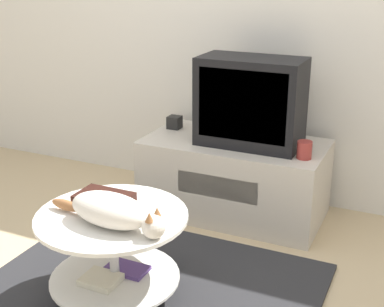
# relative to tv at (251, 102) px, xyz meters

# --- Properties ---
(ground_plane) EXTENTS (12.00, 12.00, 0.00)m
(ground_plane) POSITION_rel_tv_xyz_m (-0.16, -1.07, -0.75)
(ground_plane) COLOR tan
(rug) EXTENTS (1.59, 1.39, 0.02)m
(rug) POSITION_rel_tv_xyz_m (-0.16, -1.07, -0.74)
(rug) COLOR #28282B
(rug) RESTS_ON ground_plane
(tv_stand) EXTENTS (1.11, 0.58, 0.48)m
(tv_stand) POSITION_rel_tv_xyz_m (-0.09, 0.02, -0.50)
(tv_stand) COLOR beige
(tv_stand) RESTS_ON ground_plane
(tv) EXTENTS (0.61, 0.32, 0.52)m
(tv) POSITION_rel_tv_xyz_m (0.00, 0.00, 0.00)
(tv) COLOR black
(tv) RESTS_ON tv_stand
(speaker) EXTENTS (0.08, 0.08, 0.08)m
(speaker) POSITION_rel_tv_xyz_m (-0.55, 0.10, -0.22)
(speaker) COLOR black
(speaker) RESTS_ON tv_stand
(mug) EXTENTS (0.08, 0.08, 0.10)m
(mug) POSITION_rel_tv_xyz_m (0.36, -0.11, -0.21)
(mug) COLOR #99332D
(mug) RESTS_ON tv_stand
(coffee_table) EXTENTS (0.68, 0.68, 0.45)m
(coffee_table) POSITION_rel_tv_xyz_m (-0.25, -1.13, -0.44)
(coffee_table) COLOR #B2B2B7
(coffee_table) RESTS_ON rug
(dvd_box) EXTENTS (0.26, 0.17, 0.04)m
(dvd_box) POSITION_rel_tv_xyz_m (-0.35, -1.04, -0.26)
(dvd_box) COLOR black
(dvd_box) RESTS_ON coffee_table
(cat) EXTENTS (0.61, 0.23, 0.14)m
(cat) POSITION_rel_tv_xyz_m (-0.19, -1.22, -0.21)
(cat) COLOR silver
(cat) RESTS_ON coffee_table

